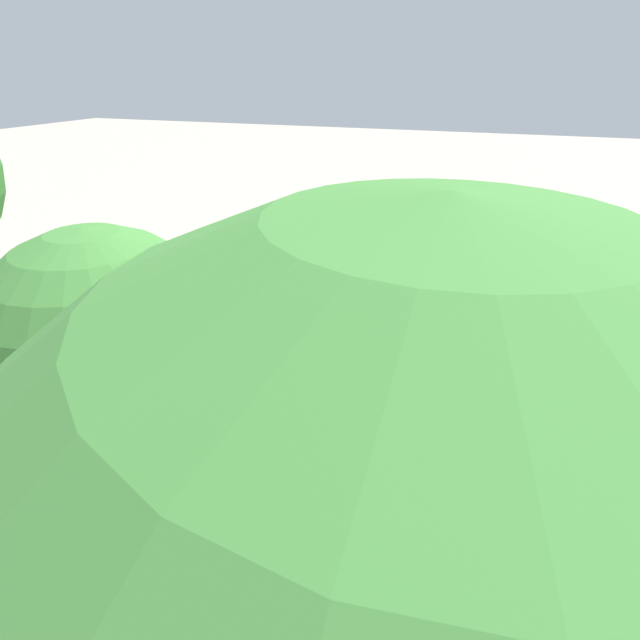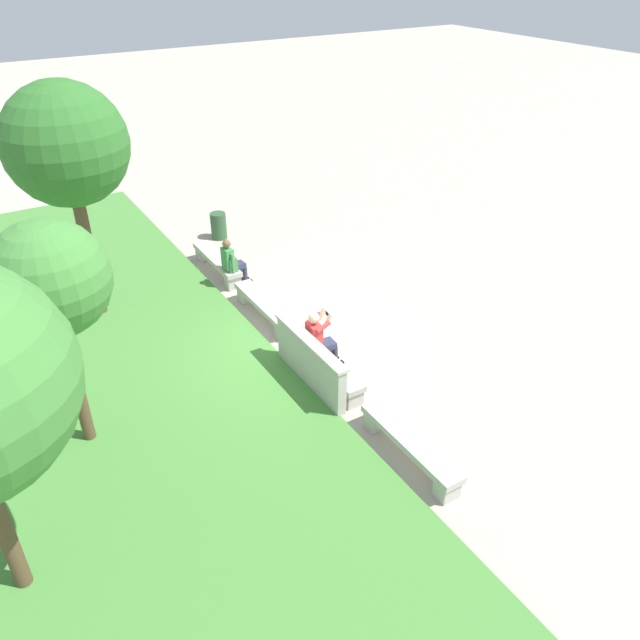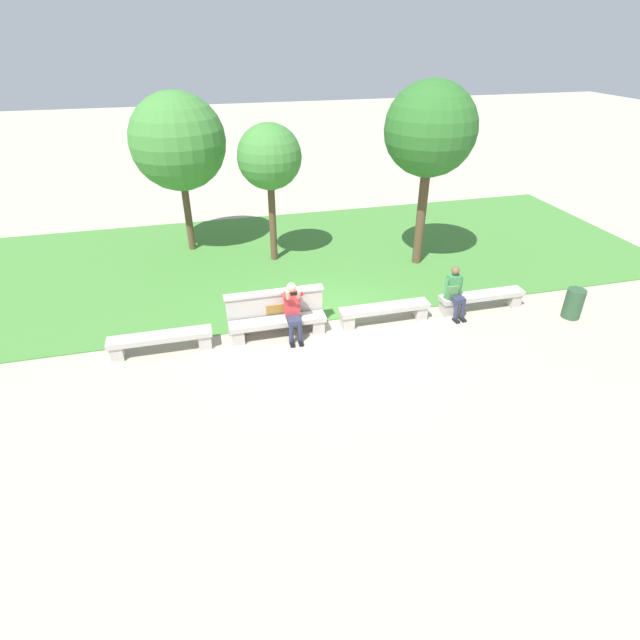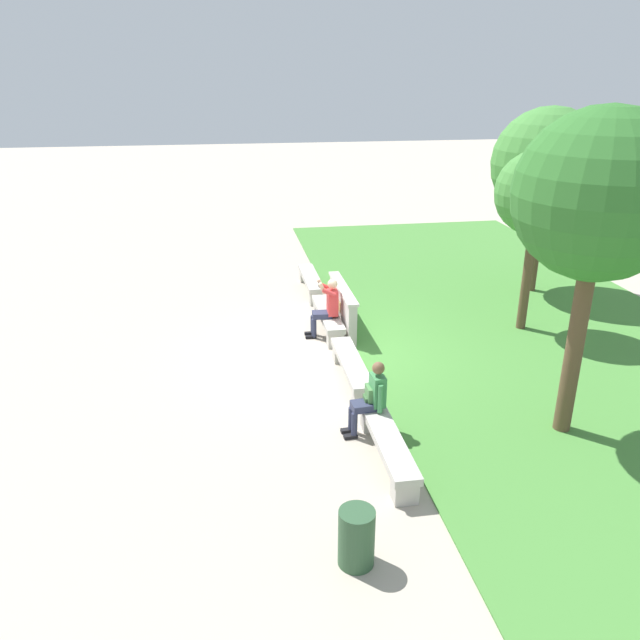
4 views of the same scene
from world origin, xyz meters
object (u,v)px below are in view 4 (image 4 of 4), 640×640
at_px(bench_mid, 352,367).
at_px(tree_left_background, 547,164).
at_px(person_photographer, 327,305).
at_px(tree_right_background, 538,194).
at_px(backpack, 372,397).
at_px(bench_far, 387,444).
at_px(bench_near, 328,317).
at_px(tree_behind_wall, 600,197).
at_px(person_distant, 371,396).
at_px(trash_bin, 356,538).
at_px(bench_main, 311,281).

height_order(bench_mid, tree_left_background, tree_left_background).
distance_m(person_photographer, tree_right_background, 5.03).
xyz_separation_m(bench_mid, backpack, (1.72, -0.03, 0.32)).
distance_m(bench_far, backpack, 0.95).
bearing_deg(bench_near, bench_far, 0.00).
relative_size(tree_behind_wall, tree_left_background, 1.08).
height_order(person_photographer, backpack, person_photographer).
xyz_separation_m(bench_near, person_distant, (4.39, -0.07, 0.36)).
bearing_deg(tree_right_background, trash_bin, -38.92).
bearing_deg(person_photographer, bench_near, 167.34).
xyz_separation_m(tree_behind_wall, tree_left_background, (-6.57, 2.76, -0.50)).
height_order(tree_left_background, trash_bin, tree_left_background).
bearing_deg(bench_near, backpack, -0.43).
bearing_deg(bench_main, bench_mid, 0.00).
bearing_deg(bench_main, tree_left_background, 81.68).
bearing_deg(person_photographer, bench_far, 0.91).
relative_size(bench_near, tree_left_background, 0.47).
bearing_deg(tree_right_background, person_photographer, -94.09).
bearing_deg(trash_bin, bench_far, 155.29).
bearing_deg(person_photographer, bench_mid, 1.97).
relative_size(bench_main, person_distant, 1.77).
relative_size(bench_main, tree_right_background, 0.56).
height_order(bench_near, backpack, backpack).
bearing_deg(person_distant, bench_far, 4.59).
distance_m(person_photographer, trash_bin, 6.91).
bearing_deg(tree_right_background, bench_near, -98.65).
bearing_deg(tree_behind_wall, person_distant, -97.67).
distance_m(bench_mid, tree_right_background, 5.52).
height_order(person_photographer, tree_behind_wall, tree_behind_wall).
bearing_deg(backpack, tree_right_background, 129.79).
distance_m(bench_mid, trash_bin, 4.68).
distance_m(bench_far, person_photographer, 4.89).
xyz_separation_m(backpack, tree_behind_wall, (0.49, 3.10, 3.21)).
xyz_separation_m(tree_behind_wall, trash_bin, (2.38, -3.98, -3.46)).
distance_m(backpack, tree_behind_wall, 4.49).
bearing_deg(person_photographer, tree_left_background, 109.59).
relative_size(person_distant, tree_right_background, 0.31).
bearing_deg(tree_left_background, person_distant, -43.79).
bearing_deg(bench_near, trash_bin, -7.20).
distance_m(bench_far, tree_right_background, 6.89).
distance_m(bench_main, bench_mid, 5.22).
distance_m(tree_behind_wall, tree_right_background, 4.42).
distance_m(tree_right_background, trash_bin, 8.82).
bearing_deg(bench_near, person_distant, -0.86).
xyz_separation_m(person_distant, tree_left_background, (-6.15, 5.90, 2.66)).
height_order(bench_near, person_photographer, person_photographer).
relative_size(tree_behind_wall, tree_right_background, 1.28).
height_order(backpack, trash_bin, backpack).
xyz_separation_m(bench_near, trash_bin, (7.19, -0.91, 0.07)).
relative_size(bench_mid, bench_far, 1.00).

